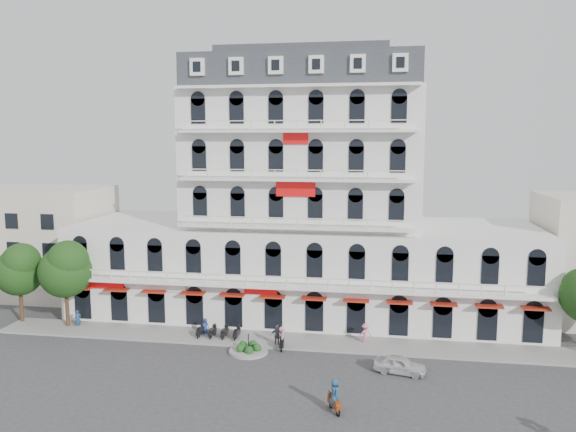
% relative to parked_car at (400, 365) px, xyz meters
% --- Properties ---
extents(ground, '(120.00, 120.00, 0.00)m').
position_rel_parked_car_xyz_m(ground, '(-9.06, -3.80, -0.66)').
color(ground, '#38383A').
rests_on(ground, ground).
extents(sidewalk, '(53.00, 4.00, 0.16)m').
position_rel_parked_car_xyz_m(sidewalk, '(-9.06, 5.20, -0.58)').
color(sidewalk, gray).
rests_on(sidewalk, ground).
extents(main_building, '(45.00, 15.00, 25.80)m').
position_rel_parked_car_xyz_m(main_building, '(-9.06, 14.19, 9.30)').
color(main_building, silver).
rests_on(main_building, ground).
extents(flank_building_west, '(14.00, 10.00, 12.00)m').
position_rel_parked_car_xyz_m(flank_building_west, '(-39.06, 16.20, 5.34)').
color(flank_building_west, beige).
rests_on(flank_building_west, ground).
extents(traffic_island, '(3.20, 3.20, 1.60)m').
position_rel_parked_car_xyz_m(traffic_island, '(-12.06, 2.20, -0.40)').
color(traffic_island, gray).
rests_on(traffic_island, ground).
extents(parked_scooter_row, '(4.40, 1.80, 1.10)m').
position_rel_parked_car_xyz_m(parked_scooter_row, '(-15.41, 5.00, -0.66)').
color(parked_scooter_row, black).
rests_on(parked_scooter_row, ground).
extents(tree_west_outer, '(4.50, 4.48, 7.76)m').
position_rel_parked_car_xyz_m(tree_west_outer, '(-35.01, 6.18, 4.69)').
color(tree_west_outer, '#382314').
rests_on(tree_west_outer, ground).
extents(tree_west_inner, '(4.76, 4.76, 8.25)m').
position_rel_parked_car_xyz_m(tree_west_inner, '(-30.01, 5.68, 5.03)').
color(tree_west_inner, '#382314').
rests_on(tree_west_inner, ground).
extents(parked_car, '(4.10, 2.33, 1.32)m').
position_rel_parked_car_xyz_m(parked_car, '(0.00, 0.00, 0.00)').
color(parked_car, silver).
rests_on(parked_car, ground).
extents(rider_east, '(1.01, 1.56, 2.26)m').
position_rel_parked_car_xyz_m(rider_east, '(-4.34, -6.83, 0.48)').
color(rider_east, brown).
rests_on(rider_east, ground).
extents(rider_center, '(0.68, 1.70, 1.96)m').
position_rel_parked_car_xyz_m(rider_center, '(-9.50, 3.34, 0.35)').
color(rider_center, black).
rests_on(rider_center, ground).
extents(pedestrian_left, '(0.77, 0.52, 1.53)m').
position_rel_parked_car_xyz_m(pedestrian_left, '(-16.84, 5.70, 0.11)').
color(pedestrian_left, navy).
rests_on(pedestrian_left, ground).
extents(pedestrian_mid, '(1.17, 0.68, 1.87)m').
position_rel_parked_car_xyz_m(pedestrian_mid, '(-9.98, 3.95, 0.28)').
color(pedestrian_mid, '#53545A').
rests_on(pedestrian_mid, ground).
extents(pedestrian_right, '(1.33, 1.06, 1.79)m').
position_rel_parked_car_xyz_m(pedestrian_right, '(-2.70, 5.70, 0.24)').
color(pedestrian_right, pink).
rests_on(pedestrian_right, ground).
extents(pedestrian_far, '(0.73, 0.68, 1.67)m').
position_rel_parked_car_xyz_m(pedestrian_far, '(-29.06, 5.70, 0.17)').
color(pedestrian_far, navy).
rests_on(pedestrian_far, ground).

